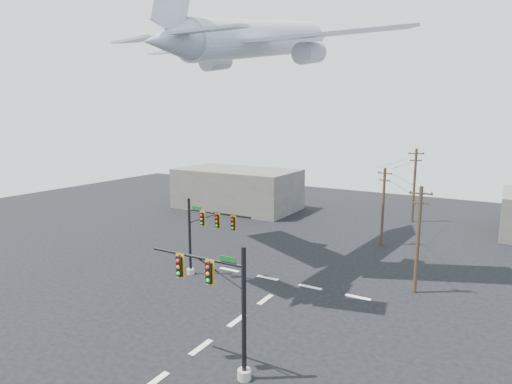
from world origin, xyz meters
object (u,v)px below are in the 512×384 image
Objects in this scene: airliner at (261,40)px; utility_pole_c at (414,184)px; signal_mast_far at (204,234)px; utility_pole_a at (418,238)px; signal_mast_near at (223,305)px; utility_pole_b at (383,205)px.

utility_pole_c is at bearing -21.94° from airliner.
airliner is at bearing 78.96° from signal_mast_far.
airliner is (1.42, 7.29, 16.90)m from signal_mast_far.
utility_pole_c is at bearing 93.03° from utility_pole_a.
signal_mast_far is (-9.43, 10.72, -0.02)m from signal_mast_near.
signal_mast_near reaches higher than signal_mast_far.
signal_mast_far is at bearing 131.35° from signal_mast_near.
airliner is at bearing 113.98° from signal_mast_near.
utility_pole_b is (10.79, 17.52, 0.55)m from signal_mast_far.
utility_pole_b reaches higher than signal_mast_far.
utility_pole_a is 22.16m from airliner.
utility_pole_c is 29.63m from airliner.
utility_pole_b reaches higher than signal_mast_near.
signal_mast_near is 0.25× the size of airliner.
signal_mast_far is 20.58m from utility_pole_b.
utility_pole_b is at bearing 87.25° from signal_mast_near.
airliner reaches higher than utility_pole_b.
signal_mast_far is 17.42m from utility_pole_a.
signal_mast_far is 18.46m from airliner.
signal_mast_near is 41.07m from utility_pole_c.
utility_pole_c is 0.33× the size of airliner.
signal_mast_near is 28.28m from utility_pole_b.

